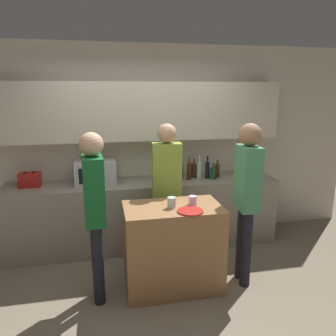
% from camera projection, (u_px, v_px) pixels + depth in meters
% --- Properties ---
extents(ground_plane, '(14.00, 14.00, 0.00)m').
position_uv_depth(ground_plane, '(164.00, 307.00, 3.25)').
color(ground_plane, '#7F705B').
extents(back_wall, '(6.40, 0.40, 2.70)m').
position_uv_depth(back_wall, '(141.00, 132.00, 4.47)').
color(back_wall, beige).
rests_on(back_wall, ground_plane).
extents(back_counter, '(3.60, 0.62, 0.91)m').
position_uv_depth(back_counter, '(144.00, 214.00, 4.46)').
color(back_counter, gray).
rests_on(back_counter, ground_plane).
extents(kitchen_island, '(1.01, 0.59, 0.92)m').
position_uv_depth(kitchen_island, '(173.00, 247.00, 3.49)').
color(kitchen_island, '#996B42').
rests_on(kitchen_island, ground_plane).
extents(microwave, '(0.52, 0.39, 0.30)m').
position_uv_depth(microwave, '(96.00, 172.00, 4.25)').
color(microwave, '#B7BABC').
rests_on(microwave, back_counter).
extents(toaster, '(0.26, 0.16, 0.18)m').
position_uv_depth(toaster, '(30.00, 180.00, 4.11)').
color(toaster, '#B21E19').
rests_on(toaster, back_counter).
extents(potted_plant, '(0.14, 0.14, 0.39)m').
position_uv_depth(potted_plant, '(246.00, 161.00, 4.65)').
color(potted_plant, silver).
rests_on(potted_plant, back_counter).
extents(bottle_0, '(0.07, 0.07, 0.26)m').
position_uv_depth(bottle_0, '(176.00, 174.00, 4.36)').
color(bottle_0, black).
rests_on(bottle_0, back_counter).
extents(bottle_1, '(0.06, 0.06, 0.31)m').
position_uv_depth(bottle_1, '(181.00, 171.00, 4.45)').
color(bottle_1, '#194723').
rests_on(bottle_1, back_counter).
extents(bottle_2, '(0.06, 0.06, 0.32)m').
position_uv_depth(bottle_2, '(189.00, 171.00, 4.43)').
color(bottle_2, '#472814').
rests_on(bottle_2, back_counter).
extents(bottle_3, '(0.07, 0.07, 0.27)m').
position_uv_depth(bottle_3, '(194.00, 170.00, 4.54)').
color(bottle_3, '#472814').
rests_on(bottle_3, back_counter).
extents(bottle_4, '(0.07, 0.07, 0.32)m').
position_uv_depth(bottle_4, '(199.00, 170.00, 4.48)').
color(bottle_4, silver).
rests_on(bottle_4, back_counter).
extents(bottle_5, '(0.06, 0.06, 0.31)m').
position_uv_depth(bottle_5, '(207.00, 170.00, 4.49)').
color(bottle_5, black).
rests_on(bottle_5, back_counter).
extents(bottle_6, '(0.09, 0.09, 0.22)m').
position_uv_depth(bottle_6, '(213.00, 173.00, 4.46)').
color(bottle_6, '#194723').
rests_on(bottle_6, back_counter).
extents(bottle_7, '(0.07, 0.07, 0.25)m').
position_uv_depth(bottle_7, '(217.00, 171.00, 4.56)').
color(bottle_7, '#472814').
rests_on(bottle_7, back_counter).
extents(plate_on_island, '(0.26, 0.26, 0.01)m').
position_uv_depth(plate_on_island, '(190.00, 211.00, 3.23)').
color(plate_on_island, red).
rests_on(plate_on_island, kitchen_island).
extents(cup_0, '(0.09, 0.09, 0.11)m').
position_uv_depth(cup_0, '(172.00, 203.00, 3.33)').
color(cup_0, silver).
rests_on(cup_0, kitchen_island).
extents(cup_1, '(0.09, 0.09, 0.09)m').
position_uv_depth(cup_1, '(193.00, 200.00, 3.42)').
color(cup_1, silver).
rests_on(cup_1, kitchen_island).
extents(person_left, '(0.36, 0.23, 1.72)m').
position_uv_depth(person_left, '(167.00, 182.00, 3.90)').
color(person_left, black).
rests_on(person_left, ground_plane).
extents(person_center, '(0.23, 0.35, 1.72)m').
position_uv_depth(person_center, '(94.00, 204.00, 3.15)').
color(person_center, black).
rests_on(person_center, ground_plane).
extents(person_right, '(0.23, 0.35, 1.77)m').
position_uv_depth(person_right, '(247.00, 190.00, 3.45)').
color(person_right, black).
rests_on(person_right, ground_plane).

